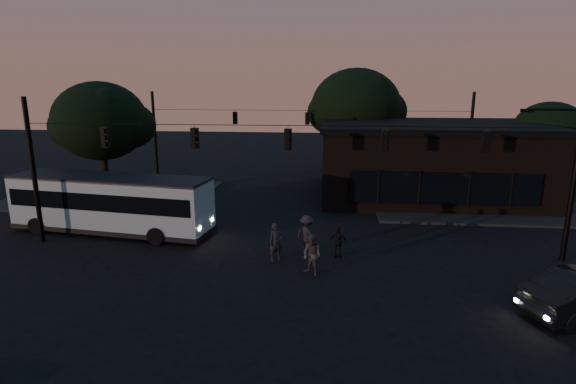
# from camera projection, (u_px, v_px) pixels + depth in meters

# --- Properties ---
(ground) EXTENTS (120.00, 120.00, 0.00)m
(ground) POSITION_uv_depth(u_px,v_px,m) (278.00, 285.00, 18.54)
(ground) COLOR black
(ground) RESTS_ON ground
(sidewalk_far_right) EXTENTS (14.00, 10.00, 0.15)m
(sidewalk_far_right) POSITION_uv_depth(u_px,v_px,m) (475.00, 203.00, 30.92)
(sidewalk_far_right) COLOR black
(sidewalk_far_right) RESTS_ON ground
(sidewalk_far_left) EXTENTS (14.00, 10.00, 0.15)m
(sidewalk_far_left) POSITION_uv_depth(u_px,v_px,m) (114.00, 195.00, 33.41)
(sidewalk_far_left) COLOR black
(sidewalk_far_left) RESTS_ON ground
(building) EXTENTS (15.40, 10.41, 5.40)m
(building) POSITION_uv_depth(u_px,v_px,m) (428.00, 160.00, 32.50)
(building) COLOR black
(building) RESTS_ON ground
(tree_behind) EXTENTS (7.60, 7.60, 9.43)m
(tree_behind) POSITION_uv_depth(u_px,v_px,m) (356.00, 107.00, 37.99)
(tree_behind) COLOR black
(tree_behind) RESTS_ON ground
(tree_right) EXTENTS (5.20, 5.20, 6.86)m
(tree_right) POSITION_uv_depth(u_px,v_px,m) (549.00, 132.00, 33.14)
(tree_right) COLOR black
(tree_right) RESTS_ON ground
(tree_left) EXTENTS (6.40, 6.40, 8.30)m
(tree_left) POSITION_uv_depth(u_px,v_px,m) (100.00, 121.00, 31.16)
(tree_left) COLOR black
(tree_left) RESTS_ON ground
(signal_rig_near) EXTENTS (26.24, 0.30, 7.50)m
(signal_rig_near) POSITION_uv_depth(u_px,v_px,m) (288.00, 162.00, 21.37)
(signal_rig_near) COLOR black
(signal_rig_near) RESTS_ON ground
(signal_rig_far) EXTENTS (26.24, 0.30, 7.50)m
(signal_rig_far) POSITION_uv_depth(u_px,v_px,m) (307.00, 133.00, 36.91)
(signal_rig_far) COLOR black
(signal_rig_far) RESTS_ON ground
(bus) EXTENTS (11.59, 4.19, 3.19)m
(bus) POSITION_uv_depth(u_px,v_px,m) (111.00, 201.00, 24.74)
(bus) COLOR #91ACB9
(bus) RESTS_ON ground
(pedestrian_a) EXTENTS (0.79, 0.70, 1.81)m
(pedestrian_a) POSITION_uv_depth(u_px,v_px,m) (276.00, 242.00, 20.94)
(pedestrian_a) COLOR black
(pedestrian_a) RESTS_ON ground
(pedestrian_b) EXTENTS (1.12, 1.09, 1.82)m
(pedestrian_b) POSITION_uv_depth(u_px,v_px,m) (312.00, 255.00, 19.33)
(pedestrian_b) COLOR #3C3A36
(pedestrian_b) RESTS_ON ground
(pedestrian_c) EXTENTS (0.96, 0.54, 1.54)m
(pedestrian_c) POSITION_uv_depth(u_px,v_px,m) (338.00, 242.00, 21.34)
(pedestrian_c) COLOR black
(pedestrian_c) RESTS_ON ground
(pedestrian_d) EXTENTS (1.40, 1.36, 1.92)m
(pedestrian_d) POSITION_uv_depth(u_px,v_px,m) (307.00, 235.00, 21.82)
(pedestrian_d) COLOR black
(pedestrian_d) RESTS_ON ground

